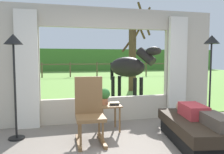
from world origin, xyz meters
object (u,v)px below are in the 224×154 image
rocking_chair (89,110)px  pasture_tree (133,53)px  floor_lamp_left (14,55)px  horse (129,68)px  reclining_person (200,114)px  side_table (109,109)px  floor_lamp_right (211,53)px  book_stack (114,104)px  recliner_sofa (198,131)px  potted_plant (105,95)px

rocking_chair → pasture_tree: bearing=65.1°
floor_lamp_left → horse: (2.86, 2.24, -0.35)m
rocking_chair → floor_lamp_left: floor_lamp_left is taller
pasture_tree → horse: bearing=-111.9°
pasture_tree → reclining_person: bearing=-99.2°
side_table → floor_lamp_right: bearing=-5.6°
reclining_person → horse: (-0.14, 3.29, 0.63)m
horse → book_stack: bearing=30.4°
floor_lamp_right → pasture_tree: bearing=88.6°
recliner_sofa → horse: 3.37m
reclining_person → pasture_tree: bearing=91.0°
potted_plant → rocking_chair: bearing=-125.1°
floor_lamp_right → pasture_tree: pasture_tree is taller
recliner_sofa → floor_lamp_right: floor_lamp_right is taller
reclining_person → rocking_chair: (-1.75, 0.61, 0.02)m
floor_lamp_right → horse: size_ratio=1.11×
side_table → horse: 2.57m
reclining_person → side_table: size_ratio=2.76×
reclining_person → book_stack: (-1.19, 1.05, 0.03)m
reclining_person → potted_plant: potted_plant is taller
side_table → horse: (1.14, 2.18, 0.73)m
reclining_person → floor_lamp_right: bearing=56.4°
reclining_person → side_table: 1.70m
pasture_tree → recliner_sofa: bearing=-99.3°
rocking_chair → horse: (1.61, 2.67, 0.61)m
side_table → rocking_chair: bearing=-133.6°
recliner_sofa → book_stack: bearing=150.3°
side_table → book_stack: book_stack is taller
book_stack → horse: horse is taller
rocking_chair → side_table: bearing=48.1°
recliner_sofa → pasture_tree: bearing=90.9°
rocking_chair → book_stack: size_ratio=5.59×
pasture_tree → floor_lamp_left: bearing=-128.3°
book_stack → floor_lamp_left: floor_lamp_left is taller
horse → pasture_tree: (1.13, 2.82, 0.51)m
recliner_sofa → side_table: bearing=150.8°
reclining_person → pasture_tree: 6.29m
reclining_person → pasture_tree: size_ratio=0.40×
reclining_person → book_stack: 1.59m
recliner_sofa → side_table: size_ratio=3.52×
floor_lamp_right → reclining_person: bearing=-133.9°
horse → floor_lamp_left: bearing=3.7°
potted_plant → horse: (1.22, 2.12, 0.45)m
reclining_person → potted_plant: size_ratio=4.48×
side_table → horse: bearing=62.3°
rocking_chair → reclining_person: bearing=-17.7°
reclining_person → rocking_chair: 1.86m
side_table → floor_lamp_left: (-1.72, -0.06, 1.08)m
floor_lamp_left → book_stack: bearing=0.1°
rocking_chair → floor_lamp_left: (-1.25, 0.43, 0.96)m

